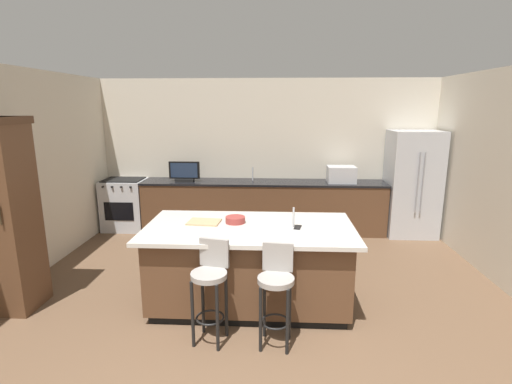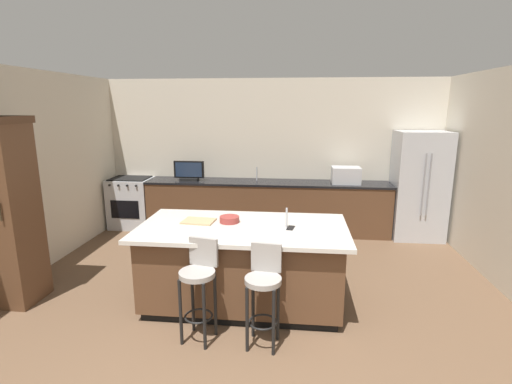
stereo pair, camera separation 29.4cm
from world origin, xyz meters
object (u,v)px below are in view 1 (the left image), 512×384
object	(u,v)px
kitchen_island	(250,265)
bar_stool_right	(276,287)
fruit_bowl	(235,220)
cell_phone	(298,227)
tv_monitor	(184,172)
microwave	(341,174)
refrigerator	(412,184)
cabinet_tower	(5,213)
range_oven	(125,204)
bar_stool_left	(210,282)
cutting_board	(204,222)

from	to	relation	value
kitchen_island	bar_stool_right	bearing A→B (deg)	-67.87
fruit_bowl	cell_phone	size ratio (longest dim) A/B	1.48
tv_monitor	microwave	bearing A→B (deg)	1.08
bar_stool_right	fruit_bowl	size ratio (longest dim) A/B	4.36
refrigerator	tv_monitor	world-z (taller)	refrigerator
fruit_bowl	cabinet_tower	bearing A→B (deg)	-172.43
cell_phone	cabinet_tower	bearing A→B (deg)	-164.67
range_oven	fruit_bowl	world-z (taller)	fruit_bowl
tv_monitor	bar_stool_left	world-z (taller)	tv_monitor
bar_stool_left	kitchen_island	bearing A→B (deg)	77.68
fruit_bowl	bar_stool_right	bearing A→B (deg)	-61.31
refrigerator	range_oven	bearing A→B (deg)	179.55
refrigerator	cell_phone	size ratio (longest dim) A/B	12.09
cabinet_tower	tv_monitor	size ratio (longest dim) A/B	3.92
kitchen_island	tv_monitor	size ratio (longest dim) A/B	4.25
bar_stool_left	refrigerator	bearing A→B (deg)	60.25
refrigerator	microwave	bearing A→B (deg)	178.07
bar_stool_right	cell_phone	xyz separation A→B (m)	(0.23, 0.71, 0.35)
bar_stool_right	cutting_board	bearing A→B (deg)	140.80
kitchen_island	cell_phone	world-z (taller)	cell_phone
refrigerator	cutting_board	xyz separation A→B (m)	(-3.15, -2.48, 0.03)
bar_stool_right	fruit_bowl	bearing A→B (deg)	125.01
cabinet_tower	cutting_board	size ratio (longest dim) A/B	5.96
microwave	cabinet_tower	bearing A→B (deg)	-144.93
kitchen_island	microwave	world-z (taller)	microwave
tv_monitor	cutting_board	bearing A→B (deg)	-71.95
bar_stool_left	bar_stool_right	xyz separation A→B (m)	(0.62, -0.02, -0.02)
refrigerator	cabinet_tower	distance (m)	5.94
range_oven	bar_stool_left	bearing A→B (deg)	-57.36
microwave	bar_stool_right	bearing A→B (deg)	-108.48
kitchen_island	fruit_bowl	bearing A→B (deg)	144.56
range_oven	microwave	distance (m)	3.92
range_oven	tv_monitor	distance (m)	1.29
refrigerator	cutting_board	world-z (taller)	refrigerator
bar_stool_left	microwave	bearing A→B (deg)	74.51
cabinet_tower	bar_stool_right	bearing A→B (deg)	-10.30
cutting_board	bar_stool_left	bearing A→B (deg)	-76.12
microwave	cutting_board	size ratio (longest dim) A/B	1.35
kitchen_island	cabinet_tower	distance (m)	2.69
range_oven	cabinet_tower	xyz separation A→B (m)	(-0.15, -2.83, 0.64)
tv_monitor	bar_stool_left	bearing A→B (deg)	-72.96
microwave	bar_stool_left	xyz separation A→B (m)	(-1.74, -3.34, -0.46)
kitchen_island	cell_phone	xyz separation A→B (m)	(0.53, -0.02, 0.46)
refrigerator	bar_stool_right	size ratio (longest dim) A/B	1.87
microwave	tv_monitor	bearing A→B (deg)	-178.92
bar_stool_left	range_oven	bearing A→B (deg)	134.74
cabinet_tower	cutting_board	bearing A→B (deg)	8.34
refrigerator	cabinet_tower	bearing A→B (deg)	-151.96
microwave	bar_stool_right	world-z (taller)	microwave
cabinet_tower	cell_phone	bearing A→B (deg)	3.38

